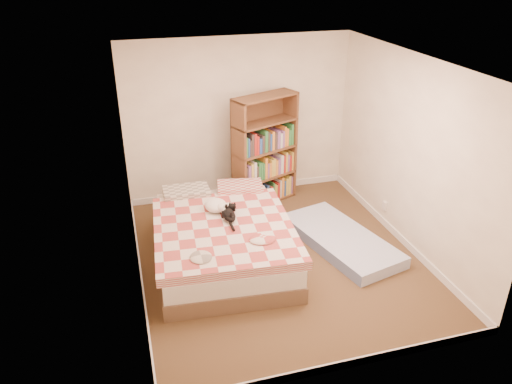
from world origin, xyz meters
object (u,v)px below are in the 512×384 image
object	(u,v)px
black_cat	(229,214)
white_dog	(217,205)
bookshelf	(264,165)
floor_mattress	(341,240)
bed	(222,237)

from	to	relation	value
black_cat	white_dog	world-z (taller)	white_dog
bookshelf	black_cat	bearing A→B (deg)	-144.61
bookshelf	black_cat	xyz separation A→B (m)	(-0.89, -1.40, 0.00)
bookshelf	floor_mattress	size ratio (longest dim) A/B	0.97
bookshelf	white_dog	size ratio (longest dim) A/B	4.37
bed	black_cat	xyz separation A→B (m)	(0.09, -0.01, 0.33)
black_cat	white_dog	size ratio (longest dim) A/B	1.49
bookshelf	floor_mattress	world-z (taller)	bookshelf
floor_mattress	black_cat	distance (m)	1.60
bed	white_dog	bearing A→B (deg)	97.42
bed	black_cat	size ratio (longest dim) A/B	4.14
bookshelf	floor_mattress	xyz separation A→B (m)	(0.61, -1.57, -0.53)
floor_mattress	white_dog	xyz separation A→B (m)	(-1.61, 0.40, 0.55)
floor_mattress	black_cat	size ratio (longest dim) A/B	3.03
bookshelf	white_dog	bearing A→B (deg)	-152.50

